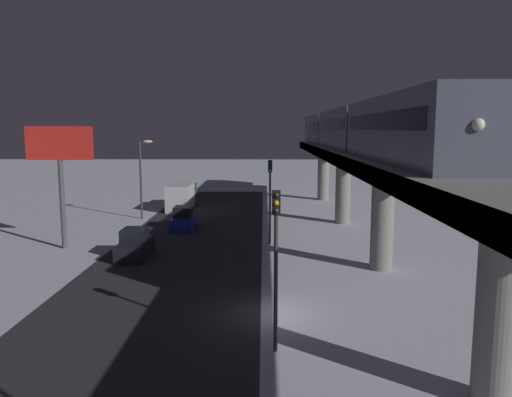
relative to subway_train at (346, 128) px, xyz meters
name	(u,v)px	position (x,y,z in m)	size (l,w,h in m)	color
ground_plane	(271,313)	(6.99, 22.30, -8.76)	(240.00, 240.00, 0.00)	silver
avenue_asphalt	(146,313)	(12.97, 22.30, -8.76)	(11.00, 92.21, 0.01)	#28282D
elevated_railway	(422,188)	(0.09, 22.30, -2.73)	(5.00, 92.21, 6.98)	gray
subway_train	(346,128)	(0.00, 0.00, 0.00)	(2.94, 55.47, 3.40)	#4C5160
sedan_black	(135,245)	(16.17, 11.90, -7.97)	(1.80, 4.17, 1.97)	black
sedan_blue_2	(184,220)	(14.37, 2.18, -7.97)	(1.80, 4.25, 1.97)	navy
box_truck	(182,196)	(16.37, -9.00, -7.42)	(2.40, 7.40, 2.80)	#2D6038
traffic_light_near	(276,248)	(6.87, 26.34, -4.57)	(0.32, 0.44, 6.40)	#2D2D2D
traffic_light_mid	(270,189)	(6.87, 7.94, -4.57)	(0.32, 0.44, 6.40)	#2D2D2D
commercial_billboard	(60,155)	(22.01, 9.49, -1.94)	(4.80, 0.36, 8.90)	#4C4C51
street_lamp_far	(143,170)	(19.05, -2.70, -3.95)	(1.35, 0.44, 7.65)	#38383D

